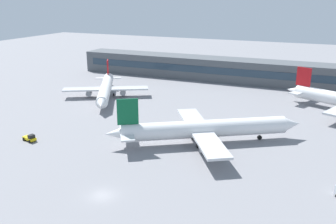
% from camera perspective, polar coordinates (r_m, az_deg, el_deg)
% --- Properties ---
extents(ground_plane, '(400.00, 400.00, 0.00)m').
position_cam_1_polar(ground_plane, '(98.95, 2.54, -1.99)').
color(ground_plane, gray).
extents(terminal_building, '(134.82, 12.13, 9.00)m').
position_cam_1_polar(terminal_building, '(150.83, 10.40, 6.38)').
color(terminal_building, '#4C5156').
rests_on(terminal_building, ground_plane).
extents(airplane_near, '(41.38, 30.24, 11.59)m').
position_cam_1_polar(airplane_near, '(86.10, 5.98, -2.62)').
color(airplane_near, white).
rests_on(airplane_near, ground_plane).
extents(airplane_mid, '(27.47, 37.82, 10.28)m').
position_cam_1_polar(airplane_mid, '(125.88, -9.69, 3.56)').
color(airplane_mid, white).
rests_on(airplane_mid, ground_plane).
extents(baggage_tug_yellow, '(3.85, 2.48, 1.75)m').
position_cam_1_polar(baggage_tug_yellow, '(93.66, -20.69, -3.80)').
color(baggage_tug_yellow, yellow).
rests_on(baggage_tug_yellow, ground_plane).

